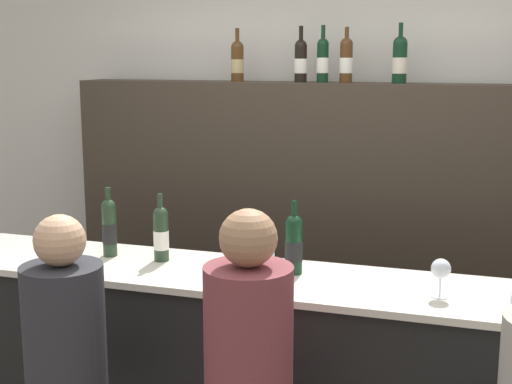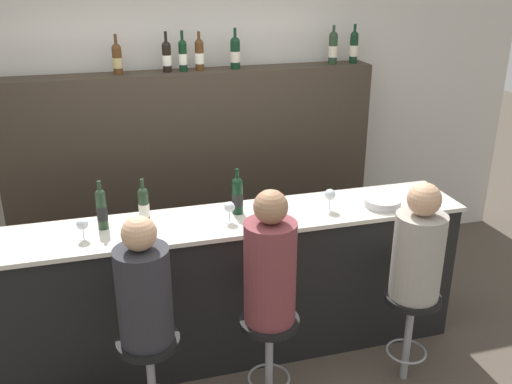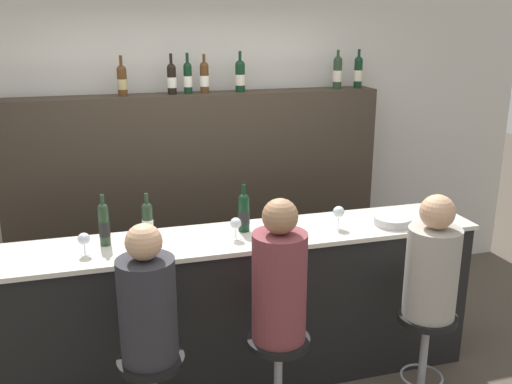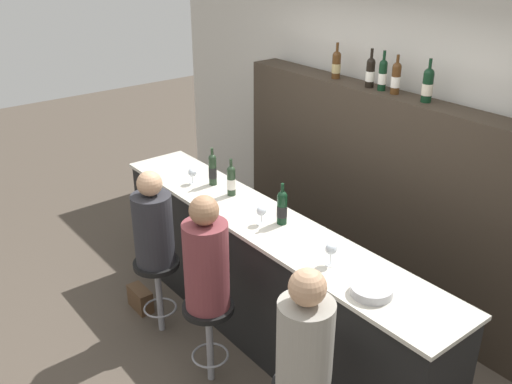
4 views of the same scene
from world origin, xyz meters
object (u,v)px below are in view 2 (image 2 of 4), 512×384
at_px(guest_seated_middle, 270,265).
at_px(guest_seated_right, 418,249).
at_px(wine_bottle_backbar_1, 167,56).
at_px(metal_bowl, 382,203).
at_px(wine_bottle_backbar_3, 199,54).
at_px(bar_stool_right, 411,314).
at_px(bar_stool_left, 150,360).
at_px(wine_bottle_counter_2, 237,195).
at_px(guest_seated_left, 144,289).
at_px(bar_stool_middle, 269,339).
at_px(wine_bottle_backbar_4, 235,53).
at_px(wine_bottle_backbar_2, 183,55).
at_px(wine_bottle_counter_1, 144,205).
at_px(wine_glass_2, 330,195).
at_px(wine_bottle_backbar_6, 354,47).
at_px(wine_bottle_backbar_5, 333,47).
at_px(wine_bottle_counter_0, 102,209).
at_px(wine_glass_1, 229,208).
at_px(wine_bottle_backbar_0, 117,59).
at_px(wine_glass_0, 82,225).

bearing_deg(guest_seated_middle, guest_seated_right, 0.00).
height_order(wine_bottle_backbar_1, metal_bowl, wine_bottle_backbar_1).
bearing_deg(wine_bottle_backbar_3, bar_stool_right, -61.51).
distance_m(bar_stool_left, guest_seated_middle, 0.88).
relative_size(wine_bottle_counter_2, wine_bottle_backbar_3, 1.03).
relative_size(guest_seated_left, bar_stool_middle, 1.16).
height_order(wine_bottle_counter_2, wine_bottle_backbar_4, wine_bottle_backbar_4).
height_order(wine_bottle_backbar_2, bar_stool_left, wine_bottle_backbar_2).
bearing_deg(wine_bottle_counter_2, wine_bottle_counter_1, 180.00).
bearing_deg(guest_seated_middle, wine_glass_2, 42.99).
distance_m(wine_bottle_counter_2, wine_bottle_backbar_2, 1.40).
bearing_deg(guest_seated_right, guest_seated_middle, 180.00).
relative_size(wine_bottle_backbar_6, wine_glass_2, 2.14).
bearing_deg(guest_seated_right, wine_bottle_backbar_5, 85.19).
xyz_separation_m(wine_bottle_counter_1, wine_glass_2, (1.24, -0.12, -0.02)).
height_order(wine_bottle_counter_0, wine_bottle_backbar_2, wine_bottle_backbar_2).
relative_size(wine_bottle_counter_1, wine_bottle_backbar_4, 0.95).
bearing_deg(wine_glass_1, wine_bottle_backbar_3, 86.78).
bearing_deg(bar_stool_right, guest_seated_right, 90.00).
height_order(wine_bottle_backbar_1, wine_glass_1, wine_bottle_backbar_1).
xyz_separation_m(wine_bottle_backbar_2, bar_stool_right, (1.13, -1.84, -1.45)).
distance_m(wine_glass_1, guest_seated_middle, 0.58).
bearing_deg(wine_bottle_counter_1, wine_glass_2, -5.66).
relative_size(wine_bottle_counter_2, wine_bottle_backbar_1, 1.00).
height_order(wine_bottle_counter_0, bar_stool_right, wine_bottle_counter_0).
height_order(wine_bottle_counter_0, metal_bowl, wine_bottle_counter_0).
height_order(wine_bottle_counter_1, wine_bottle_backbar_5, wine_bottle_backbar_5).
xyz_separation_m(wine_bottle_backbar_2, wine_bottle_backbar_4, (0.43, 0.00, 0.00)).
height_order(wine_glass_1, guest_seated_left, guest_seated_left).
distance_m(wine_bottle_counter_1, bar_stool_right, 1.87).
distance_m(wine_bottle_counter_1, wine_glass_2, 1.25).
height_order(wine_bottle_counter_1, wine_glass_2, wine_bottle_counter_1).
distance_m(wine_bottle_backbar_5, bar_stool_left, 2.99).
height_order(wine_bottle_backbar_0, wine_bottle_backbar_6, wine_bottle_backbar_6).
bearing_deg(wine_glass_0, wine_bottle_counter_0, 45.15).
xyz_separation_m(wine_bottle_counter_2, bar_stool_right, (0.99, -0.68, -0.68)).
xyz_separation_m(bar_stool_left, bar_stool_right, (1.69, 0.00, 0.00)).
bearing_deg(bar_stool_middle, guest_seated_left, 180.00).
height_order(wine_bottle_backbar_0, wine_glass_0, wine_bottle_backbar_0).
relative_size(wine_bottle_backbar_6, guest_seated_middle, 0.39).
xyz_separation_m(bar_stool_left, bar_stool_middle, (0.72, 0.00, 0.00)).
xyz_separation_m(metal_bowl, guest_seated_left, (-1.70, -0.52, -0.11)).
relative_size(wine_bottle_counter_2, wine_bottle_backbar_6, 0.97).
bearing_deg(wine_glass_0, wine_bottle_backbar_0, 74.90).
bearing_deg(wine_bottle_backbar_3, metal_bowl, -52.69).
relative_size(wine_bottle_counter_1, metal_bowl, 1.23).
distance_m(wine_bottle_backbar_5, wine_glass_2, 1.60).
height_order(wine_bottle_counter_1, wine_bottle_backbar_6, wine_bottle_backbar_6).
relative_size(wine_bottle_backbar_2, bar_stool_middle, 0.49).
distance_m(wine_bottle_backbar_0, metal_bowl, 2.29).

